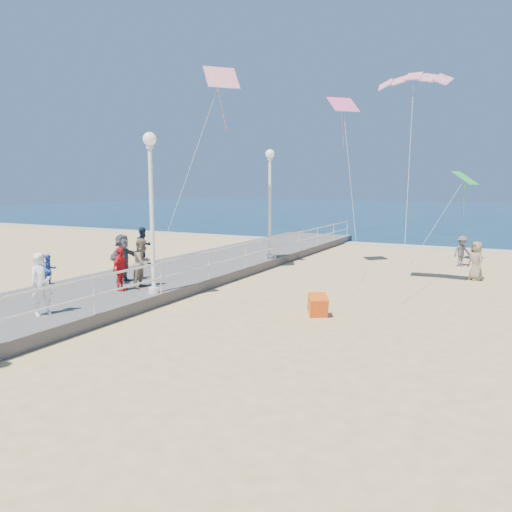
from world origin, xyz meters
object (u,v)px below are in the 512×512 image
at_px(box_kite, 318,307).
at_px(spectator_3, 120,269).
at_px(spectator_1, 143,263).
at_px(lamp_post_mid, 151,196).
at_px(spectator_7, 144,246).
at_px(beach_walker_a, 462,251).
at_px(beach_walker_c, 476,261).
at_px(spectator_5, 123,258).
at_px(lamp_post_far, 270,192).
at_px(woman_holding_toddler, 42,284).
at_px(toddler_held, 49,270).

bearing_deg(box_kite, spectator_3, 159.67).
xyz_separation_m(spectator_1, box_kite, (6.43, 0.48, -0.98)).
relative_size(lamp_post_mid, box_kite, 8.87).
relative_size(lamp_post_mid, spectator_1, 3.03).
relative_size(spectator_7, box_kite, 2.86).
bearing_deg(beach_walker_a, beach_walker_c, -126.54).
distance_m(spectator_3, spectator_5, 1.62).
bearing_deg(spectator_3, beach_walker_a, -49.51).
bearing_deg(spectator_7, spectator_3, -134.87).
xyz_separation_m(spectator_3, spectator_7, (-2.98, 4.79, 0.10)).
xyz_separation_m(lamp_post_far, spectator_5, (-2.28, -7.95, -2.35)).
bearing_deg(lamp_post_mid, beach_walker_c, 46.14).
bearing_deg(lamp_post_mid, spectator_5, 155.40).
bearing_deg(beach_walker_c, woman_holding_toddler, -78.47).
xyz_separation_m(toddler_held, box_kite, (6.28, 4.61, -1.38)).
bearing_deg(spectator_3, spectator_5, 25.11).
relative_size(lamp_post_mid, woman_holding_toddler, 3.01).
distance_m(beach_walker_a, beach_walker_c, 3.73).
xyz_separation_m(spectator_7, beach_walker_a, (12.75, 8.78, -0.49)).
relative_size(spectator_1, beach_walker_c, 1.06).
distance_m(lamp_post_far, beach_walker_c, 9.81).
xyz_separation_m(woman_holding_toddler, beach_walker_c, (10.31, 13.43, -0.45)).
height_order(spectator_1, beach_walker_a, spectator_1).
xyz_separation_m(toddler_held, beach_walker_c, (10.16, 13.28, -0.85)).
bearing_deg(lamp_post_mid, woman_holding_toddler, -104.51).
distance_m(lamp_post_mid, lamp_post_far, 9.00).
bearing_deg(lamp_post_mid, beach_walker_a, 57.55).
bearing_deg(toddler_held, spectator_5, 30.34).
xyz_separation_m(lamp_post_far, spectator_1, (-0.95, -8.41, -2.38)).
relative_size(lamp_post_far, box_kite, 8.87).
xyz_separation_m(woman_holding_toddler, spectator_1, (-0.00, 4.28, -0.01)).
distance_m(spectator_7, beach_walker_a, 15.48).
xyz_separation_m(spectator_5, beach_walker_c, (11.64, 8.69, -0.48)).
distance_m(lamp_post_mid, spectator_3, 2.81).
bearing_deg(box_kite, lamp_post_mid, 159.98).
relative_size(toddler_held, spectator_7, 0.50).
bearing_deg(lamp_post_mid, box_kite, 11.05).
relative_size(lamp_post_far, toddler_held, 6.19).
bearing_deg(toddler_held, lamp_post_mid, -0.34).
height_order(lamp_post_far, spectator_3, lamp_post_far).
relative_size(lamp_post_far, beach_walker_a, 3.47).
xyz_separation_m(spectator_1, spectator_7, (-3.30, 3.99, -0.02)).
bearing_deg(toddler_held, woman_holding_toddler, 147.47).
bearing_deg(spectator_7, beach_walker_c, -55.99).
height_order(spectator_3, beach_walker_c, spectator_3).
bearing_deg(beach_walker_c, spectator_7, -110.19).
relative_size(beach_walker_a, box_kite, 2.55).
xyz_separation_m(lamp_post_far, box_kite, (5.47, -7.93, -3.36)).
bearing_deg(woman_holding_toddler, spectator_3, 17.66).
relative_size(spectator_7, beach_walker_a, 1.12).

